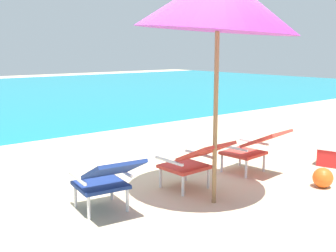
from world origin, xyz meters
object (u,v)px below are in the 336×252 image
object	(u,v)px
beach_umbrella_center	(218,1)
beach_ball	(323,178)
lounge_chair_left	(107,178)
lounge_chair_center	(194,160)
cooler_box	(331,154)
lounge_chair_right	(254,146)

from	to	relation	value
beach_umbrella_center	beach_ball	size ratio (longest dim) A/B	10.11
lounge_chair_left	beach_ball	size ratio (longest dim) A/B	3.63
lounge_chair_center	cooler_box	size ratio (longest dim) A/B	1.64
cooler_box	beach_umbrella_center	bearing A→B (deg)	-179.51
lounge_chair_left	lounge_chair_center	distance (m)	1.22
lounge_chair_center	beach_ball	xyz separation A→B (m)	(1.38, -0.93, -0.27)
lounge_chair_left	lounge_chair_right	world-z (taller)	same
beach_ball	cooler_box	bearing A→B (deg)	25.60
cooler_box	lounge_chair_center	bearing A→B (deg)	170.61
lounge_chair_left	beach_umbrella_center	world-z (taller)	beach_umbrella_center
lounge_chair_center	cooler_box	xyz separation A→B (m)	(2.47, -0.41, -0.24)
lounge_chair_left	cooler_box	xyz separation A→B (m)	(3.68, -0.45, -0.24)
lounge_chair_right	beach_ball	world-z (taller)	lounge_chair_right
beach_umbrella_center	beach_ball	xyz separation A→B (m)	(1.46, -0.50, -2.11)
lounge_chair_right	cooler_box	xyz separation A→B (m)	(1.34, -0.40, -0.24)
beach_umbrella_center	lounge_chair_center	bearing A→B (deg)	79.30
lounge_chair_center	beach_ball	size ratio (longest dim) A/B	3.46
lounge_chair_center	beach_umbrella_center	world-z (taller)	beach_umbrella_center
lounge_chair_right	beach_umbrella_center	xyz separation A→B (m)	(-1.21, -0.43, 1.84)
lounge_chair_left	lounge_chair_center	xyz separation A→B (m)	(1.22, -0.04, 0.00)
beach_umbrella_center	cooler_box	distance (m)	3.29
lounge_chair_left	lounge_chair_right	xyz separation A→B (m)	(2.34, -0.04, 0.00)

